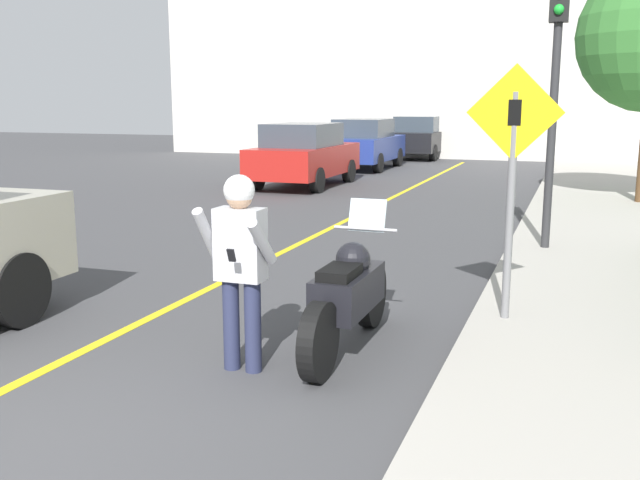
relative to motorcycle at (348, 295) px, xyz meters
name	(u,v)px	position (x,y,z in m)	size (l,w,h in m)	color
road_center_line	(267,260)	(-2.25, 3.20, -0.51)	(0.12, 36.00, 0.01)	yellow
building_backdrop	(490,62)	(-1.65, 23.20, 3.26)	(28.00, 1.20, 7.55)	beige
motorcycle	(348,295)	(0.00, 0.00, 0.00)	(0.62, 2.19, 1.31)	black
person_biker	(240,254)	(-0.68, -0.79, 0.49)	(0.59, 0.46, 1.66)	#282D4C
crossing_sign	(512,169)	(1.28, 1.11, 1.09)	(0.91, 0.08, 2.46)	slate
traffic_light	(556,56)	(1.48, 4.91, 2.35)	(0.26, 0.30, 3.96)	#2D2D30
parked_car_red	(304,154)	(-5.07, 11.92, 0.34)	(1.88, 4.20, 1.68)	black
parked_car_blue	(365,144)	(-5.00, 17.38, 0.34)	(1.88, 4.20, 1.68)	black
parked_car_black	(419,137)	(-4.26, 22.63, 0.34)	(1.88, 4.20, 1.68)	black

